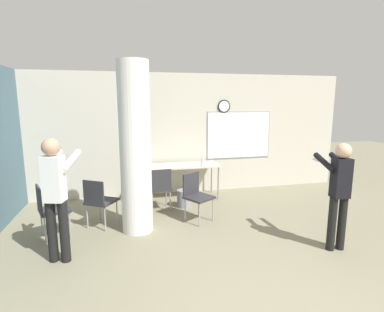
# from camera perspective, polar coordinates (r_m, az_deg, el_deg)

# --- Properties ---
(wall_back) EXTENTS (8.00, 0.15, 2.80)m
(wall_back) POSITION_cam_1_polar(r_m,az_deg,el_deg) (7.08, -1.55, 4.17)
(wall_back) COLOR beige
(wall_back) RESTS_ON ground_plane
(support_pillar) EXTENTS (0.51, 0.51, 2.80)m
(support_pillar) POSITION_cam_1_polar(r_m,az_deg,el_deg) (4.95, -10.74, 1.32)
(support_pillar) COLOR white
(support_pillar) RESTS_ON ground_plane
(folding_table) EXTENTS (1.83, 0.64, 0.77)m
(folding_table) POSITION_cam_1_polar(r_m,az_deg,el_deg) (6.65, -2.63, -2.20)
(folding_table) COLOR beige
(folding_table) RESTS_ON ground_plane
(bottle_on_table) EXTENTS (0.06, 0.06, 0.22)m
(bottle_on_table) POSITION_cam_1_polar(r_m,az_deg,el_deg) (6.59, 2.00, -1.09)
(bottle_on_table) COLOR silver
(bottle_on_table) RESTS_ON folding_table
(waste_bin) EXTENTS (0.28, 0.28, 0.36)m
(waste_bin) POSITION_cam_1_polar(r_m,az_deg,el_deg) (6.26, -1.59, -8.08)
(waste_bin) COLOR gray
(waste_bin) RESTS_ON ground_plane
(chair_table_front) EXTENTS (0.61, 0.61, 0.87)m
(chair_table_front) POSITION_cam_1_polar(r_m,az_deg,el_deg) (5.50, 0.81, -7.13)
(chair_table_front) COLOR #2D2D33
(chair_table_front) RESTS_ON ground_plane
(chair_near_pillar) EXTENTS (0.61, 0.61, 0.87)m
(chair_near_pillar) POSITION_cam_1_polar(r_m,az_deg,el_deg) (5.42, -17.30, -7.87)
(chair_near_pillar) COLOR #2D2D33
(chair_near_pillar) RESTS_ON ground_plane
(chair_by_left_wall) EXTENTS (0.57, 0.57, 0.87)m
(chair_by_left_wall) POSITION_cam_1_polar(r_m,az_deg,el_deg) (5.32, -25.54, -8.79)
(chair_by_left_wall) COLOR #2D2D33
(chair_by_left_wall) RESTS_ON ground_plane
(chair_table_left) EXTENTS (0.48, 0.48, 0.87)m
(chair_table_left) POSITION_cam_1_polar(r_m,az_deg,el_deg) (6.00, -6.13, -5.69)
(chair_table_left) COLOR #2D2D33
(chair_table_left) RESTS_ON ground_plane
(person_playing_side) EXTENTS (0.38, 0.64, 1.59)m
(person_playing_side) POSITION_cam_1_polar(r_m,az_deg,el_deg) (4.82, 26.19, -5.47)
(person_playing_side) COLOR black
(person_playing_side) RESTS_ON ground_plane
(person_watching_back) EXTENTS (0.50, 0.67, 1.70)m
(person_watching_back) POSITION_cam_1_polar(r_m,az_deg,el_deg) (4.38, -24.54, -5.96)
(person_watching_back) COLOR black
(person_watching_back) RESTS_ON ground_plane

